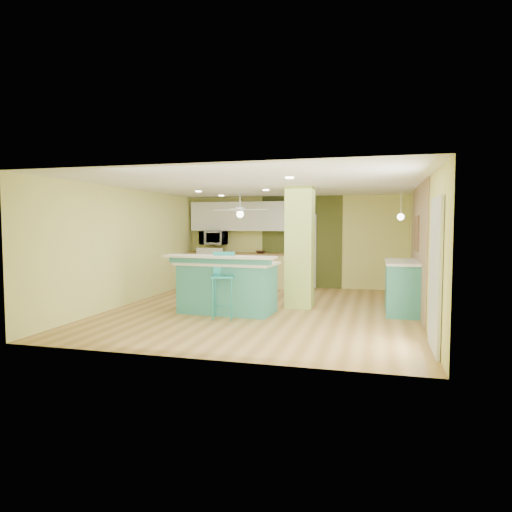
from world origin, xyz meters
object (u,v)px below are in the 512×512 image
at_px(peninsula, 227,286).
at_px(bar_stool, 223,274).
at_px(side_counter, 402,286).
at_px(canister, 229,257).
at_px(fruit_bowl, 261,252).

relative_size(peninsula, bar_stool, 1.78).
bearing_deg(side_counter, canister, -164.29).
bearing_deg(fruit_bowl, side_counter, -36.77).
xyz_separation_m(fruit_bowl, canister, (0.27, -3.59, 0.11)).
height_order(fruit_bowl, canister, canister).
xyz_separation_m(peninsula, bar_stool, (0.10, -0.50, 0.29)).
height_order(bar_stool, side_counter, bar_stool).
xyz_separation_m(peninsula, canister, (0.03, 0.01, 0.56)).
bearing_deg(canister, peninsula, -164.22).
distance_m(peninsula, fruit_bowl, 3.63).
bearing_deg(fruit_bowl, bar_stool, -85.32).
xyz_separation_m(side_counter, canister, (-3.29, -0.93, 0.58)).
distance_m(peninsula, canister, 0.56).
relative_size(peninsula, fruit_bowl, 7.61).
distance_m(fruit_bowl, canister, 3.60).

